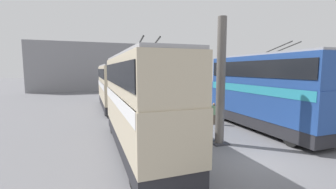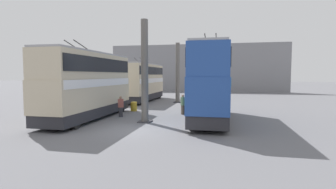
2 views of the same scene
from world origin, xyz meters
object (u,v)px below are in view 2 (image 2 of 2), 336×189
object	(u,v)px
bus_right_near	(89,81)
bus_right_mid	(144,80)
oil_drum	(134,107)
person_by_left_row	(183,104)
person_by_right_row	(121,106)
bus_left_near	(211,79)

from	to	relation	value
bus_right_near	bus_right_mid	distance (m)	14.07
oil_drum	bus_right_near	bearing A→B (deg)	158.57
bus_right_mid	oil_drum	xyz separation A→B (m)	(-9.26, -1.89, -2.31)
person_by_left_row	person_by_right_row	size ratio (longest dim) A/B	1.03
bus_right_near	person_by_left_row	distance (m)	7.88
bus_right_mid	person_by_left_row	xyz separation A→B (m)	(-10.42, -6.70, -1.82)
oil_drum	person_by_right_row	bearing A→B (deg)	-178.07
bus_left_near	bus_right_near	world-z (taller)	bus_left_near
bus_right_near	person_by_right_row	world-z (taller)	bus_right_near
person_by_left_row	oil_drum	xyz separation A→B (m)	(1.16, 4.80, -0.48)
person_by_left_row	person_by_right_row	world-z (taller)	person_by_left_row
bus_right_mid	person_by_left_row	distance (m)	12.52
person_by_left_row	bus_right_mid	bearing A→B (deg)	-89.66
bus_right_mid	oil_drum	bearing A→B (deg)	-168.46
person_by_left_row	bus_left_near	bearing A→B (deg)	101.78
bus_right_mid	oil_drum	size ratio (longest dim) A/B	13.25
bus_left_near	bus_right_near	bearing A→B (deg)	96.76
person_by_right_row	oil_drum	world-z (taller)	person_by_right_row
bus_right_near	bus_left_near	bearing A→B (deg)	-83.24
bus_right_mid	bus_right_near	bearing A→B (deg)	180.00
bus_right_mid	person_by_left_row	world-z (taller)	bus_right_mid
bus_right_mid	oil_drum	distance (m)	9.73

